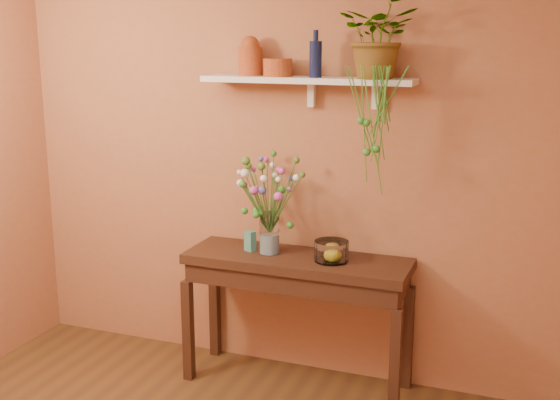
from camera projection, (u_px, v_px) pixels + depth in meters
name	position (u px, v px, depth m)	size (l,w,h in m)	color
room	(133.00, 262.00, 2.61)	(4.04, 4.04, 2.70)	#523419
sideboard	(297.00, 275.00, 4.34)	(1.40, 0.45, 0.85)	#3D1E13
wall_shelf	(309.00, 81.00, 4.17)	(1.30, 0.24, 0.19)	white
terracotta_jug	(250.00, 57.00, 4.28)	(0.18, 0.18, 0.24)	#AA4D1B
terracotta_pot	(278.00, 68.00, 4.20)	(0.17, 0.17, 0.11)	#AA4D1B
blue_bottle	(316.00, 58.00, 4.09)	(0.09, 0.09, 0.27)	#0F1638
spider_plant	(380.00, 36.00, 3.93)	(0.43, 0.37, 0.48)	#358328
plant_fronds	(372.00, 123.00, 3.89)	(0.34, 0.28, 0.74)	#358328
glass_vase	(270.00, 236.00, 4.36)	(0.12, 0.12, 0.26)	white
bouquet	(266.00, 187.00, 4.27)	(0.47, 0.46, 0.49)	#386B28
glass_bowl	(331.00, 252.00, 4.22)	(0.21, 0.21, 0.12)	white
lemon	(332.00, 254.00, 4.21)	(0.08, 0.08, 0.08)	yellow
carton	(250.00, 241.00, 4.41)	(0.06, 0.05, 0.13)	teal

